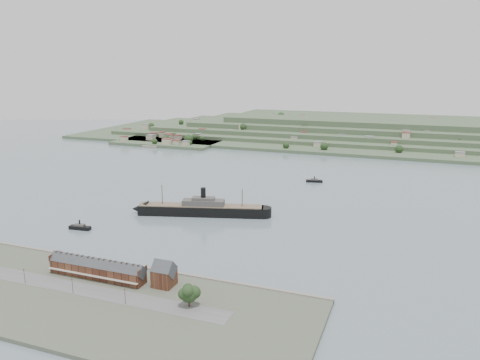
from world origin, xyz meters
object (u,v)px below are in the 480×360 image
(terrace_row, at_px, (97,269))
(steamship, at_px, (198,209))
(fig_tree, at_px, (189,293))
(gabled_building, at_px, (164,274))
(tugboat, at_px, (80,227))

(terrace_row, distance_m, steamship, 120.08)
(fig_tree, bearing_deg, terrace_row, 169.63)
(gabled_building, height_order, fig_tree, gabled_building)
(terrace_row, relative_size, gabled_building, 3.95)
(steamship, height_order, fig_tree, steamship)
(steamship, relative_size, tugboat, 6.64)
(steamship, height_order, tugboat, steamship)
(tugboat, relative_size, fig_tree, 1.43)
(steamship, xyz_separation_m, tugboat, (-61.80, -58.16, -3.04))
(fig_tree, bearing_deg, steamship, 114.28)
(terrace_row, height_order, fig_tree, terrace_row)
(gabled_building, xyz_separation_m, fig_tree, (21.45, -14.81, 0.54))
(gabled_building, height_order, steamship, steamship)
(terrace_row, relative_size, tugboat, 3.53)
(gabled_building, bearing_deg, fig_tree, -34.62)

